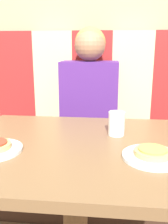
# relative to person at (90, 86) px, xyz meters

# --- Properties ---
(wall_back) EXTENTS (7.00, 0.05, 2.60)m
(wall_back) POSITION_rel_person_xyz_m (0.00, 0.32, 0.48)
(wall_back) COLOR tan
(wall_back) RESTS_ON ground_plane
(booth_seat) EXTENTS (1.37, 0.53, 0.48)m
(booth_seat) POSITION_rel_person_xyz_m (0.00, -0.00, -0.58)
(booth_seat) COLOR #382319
(booth_seat) RESTS_ON ground_plane
(booth_backrest) EXTENTS (1.37, 0.09, 0.68)m
(booth_backrest) POSITION_rel_person_xyz_m (-0.00, 0.22, 0.00)
(booth_backrest) COLOR maroon
(booth_backrest) RESTS_ON booth_seat
(dining_table) EXTENTS (0.89, 0.73, 0.70)m
(dining_table) POSITION_rel_person_xyz_m (0.00, -0.67, -0.21)
(dining_table) COLOR brown
(dining_table) RESTS_ON ground_plane
(person) EXTENTS (0.35, 0.23, 0.69)m
(person) POSITION_rel_person_xyz_m (0.00, 0.00, 0.00)
(person) COLOR #4C237A
(person) RESTS_ON booth_seat
(plate_right) EXTENTS (0.20, 0.20, 0.01)m
(plate_right) POSITION_rel_person_xyz_m (0.27, -0.77, -0.11)
(plate_right) COLOR white
(plate_right) RESTS_ON dining_table
(pizza_right) EXTENTS (0.12, 0.12, 0.02)m
(pizza_right) POSITION_rel_person_xyz_m (0.27, -0.77, -0.09)
(pizza_right) COLOR tan
(pizza_right) RESTS_ON plate_right
(drinking_cup) EXTENTS (0.07, 0.07, 0.10)m
(drinking_cup) POSITION_rel_person_xyz_m (0.16, -0.56, -0.07)
(drinking_cup) COLOR silver
(drinking_cup) RESTS_ON dining_table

